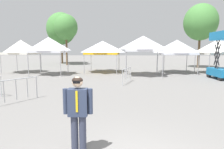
{
  "coord_description": "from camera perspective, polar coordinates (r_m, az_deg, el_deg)",
  "views": [
    {
      "loc": [
        -0.09,
        -3.2,
        2.37
      ],
      "look_at": [
        -0.53,
        4.78,
        1.3
      ],
      "focal_mm": 30.49,
      "sensor_mm": 36.0,
      "label": 1
    }
  ],
  "objects": [
    {
      "name": "tree_behind_tents_center",
      "position": [
        26.77,
        25.03,
        14.0
      ],
      "size": [
        4.08,
        4.08,
        7.93
      ],
      "color": "brown",
      "rests_on": "ground"
    },
    {
      "name": "tree_behind_tents_right",
      "position": [
        29.46,
        -13.63,
        13.6
      ],
      "size": [
        3.38,
        3.38,
        7.44
      ],
      "color": "brown",
      "rests_on": "ground"
    },
    {
      "name": "canopy_tent_behind_left",
      "position": [
        20.11,
        18.87,
        7.72
      ],
      "size": [
        3.29,
        3.29,
        3.28
      ],
      "color": "#9E9EA3",
      "rests_on": "ground"
    },
    {
      "name": "scissor_lift",
      "position": [
        17.44,
        30.24,
        2.56
      ],
      "size": [
        1.51,
        2.37,
        3.73
      ],
      "color": "black",
      "rests_on": "ground"
    },
    {
      "name": "canopy_tent_right_of_center",
      "position": [
        17.33,
        9.35,
        9.1
      ],
      "size": [
        3.23,
        3.23,
        3.54
      ],
      "color": "#9E9EA3",
      "rests_on": "ground"
    },
    {
      "name": "person_foreground",
      "position": [
        4.31,
        -10.13,
        -10.55
      ],
      "size": [
        0.65,
        0.27,
        1.78
      ],
      "color": "#33384C",
      "rests_on": "ground"
    },
    {
      "name": "canopy_tent_center",
      "position": [
        21.03,
        29.59,
        7.33
      ],
      "size": [
        3.46,
        3.46,
        3.39
      ],
      "color": "#9E9EA3",
      "rests_on": "ground"
    },
    {
      "name": "crowd_barrier_mid_lot",
      "position": [
        9.45,
        -26.83,
        -3.06
      ],
      "size": [
        1.18,
        1.79,
        1.08
      ],
      "color": "#B7BABF",
      "rests_on": "ground"
    },
    {
      "name": "canopy_tent_behind_center",
      "position": [
        19.57,
        -2.82,
        8.03
      ],
      "size": [
        3.46,
        3.46,
        3.19
      ],
      "color": "#9E9EA3",
      "rests_on": "ground"
    },
    {
      "name": "tree_behind_tents_left",
      "position": [
        32.91,
        -14.99,
        13.13
      ],
      "size": [
        4.69,
        4.69,
        8.27
      ],
      "color": "brown",
      "rests_on": "ground"
    },
    {
      "name": "canopy_tent_behind_right",
      "position": [
        21.37,
        -25.6,
        7.4
      ],
      "size": [
        2.9,
        2.9,
        3.29
      ],
      "color": "#9E9EA3",
      "rests_on": "ground"
    },
    {
      "name": "canopy_tent_far_right",
      "position": [
        18.56,
        -18.44,
        8.41
      ],
      "size": [
        3.08,
        3.08,
        3.46
      ],
      "color": "#9E9EA3",
      "rests_on": "ground"
    },
    {
      "name": "crowd_barrier_near_person",
      "position": [
        13.25,
        4.4,
        0.59
      ],
      "size": [
        0.66,
        2.02,
        1.08
      ],
      "color": "#B7BABF",
      "rests_on": "ground"
    }
  ]
}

